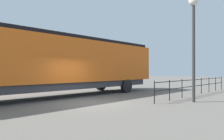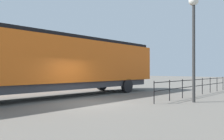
{
  "view_description": "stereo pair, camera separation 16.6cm",
  "coord_description": "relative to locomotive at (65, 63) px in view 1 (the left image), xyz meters",
  "views": [
    {
      "loc": [
        8.82,
        -7.74,
        1.7
      ],
      "look_at": [
        -0.07,
        1.95,
        1.77
      ],
      "focal_mm": 34.73,
      "sensor_mm": 36.0,
      "label": 1
    },
    {
      "loc": [
        8.94,
        -7.62,
        1.7
      ],
      "look_at": [
        -0.07,
        1.95,
        1.77
      ],
      "focal_mm": 34.73,
      "sensor_mm": 36.0,
      "label": 2
    }
  ],
  "objects": [
    {
      "name": "locomotive",
      "position": [
        0.0,
        0.0,
        0.0
      ],
      "size": [
        3.18,
        16.72,
        4.01
      ],
      "color": "orange",
      "rests_on": "ground_plane"
    },
    {
      "name": "platform_fence",
      "position": [
        6.21,
        6.92,
        -1.49
      ],
      "size": [
        0.05,
        11.55,
        1.19
      ],
      "color": "black",
      "rests_on": "ground_plane"
    },
    {
      "name": "ground_plane",
      "position": [
        3.37,
        -0.86,
        -2.26
      ],
      "size": [
        120.0,
        120.0,
        0.0
      ],
      "primitive_type": "plane",
      "color": "#666059"
    },
    {
      "name": "lamp_post",
      "position": [
        7.47,
        3.18,
        1.91
      ],
      "size": [
        0.53,
        0.53,
        5.82
      ],
      "color": "#2D2D2D",
      "rests_on": "ground_plane"
    }
  ]
}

